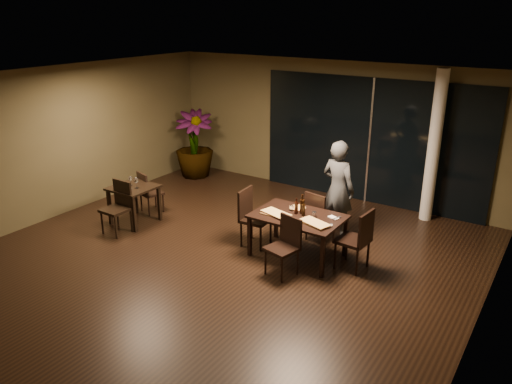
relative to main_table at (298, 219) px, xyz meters
The scene contains 32 objects.
ground 1.45m from the main_table, 141.34° to the right, with size 8.00×8.00×0.00m, color black.
wall_back 3.50m from the main_table, 107.10° to the left, with size 8.00×0.10×3.00m, color #453D25.
wall_left 5.18m from the main_table, behind, with size 0.10×8.00×3.00m, color #453D25.
wall_right 3.26m from the main_table, 14.70° to the right, with size 0.10×8.00×3.00m, color #453D25.
ceiling 2.67m from the main_table, 141.34° to the right, with size 8.00×8.00×0.04m, color silver.
window_panel 3.23m from the main_table, 90.00° to the left, with size 5.00×0.06×2.70m, color black.
column 3.28m from the main_table, 63.84° to the left, with size 0.24×0.24×3.00m, color silver.
main_table is the anchor object (origin of this frame).
side_table 3.44m from the main_table, behind, with size 0.80×0.80×0.75m.
chair_main_far 0.72m from the main_table, 87.32° to the left, with size 0.51×0.51×0.95m.
chair_main_near 0.66m from the main_table, 78.40° to the right, with size 0.53×0.53×0.95m.
chair_main_left 0.92m from the main_table, behind, with size 0.52×0.52×1.03m.
chair_main_right 1.06m from the main_table, ahead, with size 0.52×0.52×1.04m.
chair_side_far 3.53m from the main_table, behind, with size 0.52×0.52×0.88m.
chair_side_near 3.45m from the main_table, 163.59° to the right, with size 0.47×0.47×1.00m.
diner 1.18m from the main_table, 80.08° to the left, with size 0.62×0.41×1.83m, color #313437.
potted_plant 4.93m from the main_table, 150.56° to the left, with size 0.91×0.91×1.67m, color #1A4F1B.
pizza_board_left 0.38m from the main_table, 151.98° to the right, with size 0.51×0.26×0.01m, color #482F17.
pizza_board_right 0.45m from the main_table, 23.36° to the right, with size 0.51×0.25×0.01m, color #422D15.
oblong_pizza_left 0.38m from the main_table, 151.98° to the right, with size 0.49×0.24×0.02m, color maroon, non-canonical shape.
oblong_pizza_right 0.45m from the main_table, 23.36° to the right, with size 0.49×0.23×0.02m, color maroon, non-canonical shape.
round_pizza 0.33m from the main_table, 119.85° to the left, with size 0.27×0.27×0.01m, color #B12113.
bottle_a 0.23m from the main_table, 142.64° to the left, with size 0.06×0.06×0.28m, color black, non-canonical shape.
bottle_b 0.23m from the main_table, 30.64° to the left, with size 0.06×0.06×0.27m, color black, non-canonical shape.
bottle_c 0.27m from the main_table, 85.17° to the left, with size 0.08×0.08×0.34m, color black, non-canonical shape.
tumbler_left 0.27m from the main_table, 147.03° to the left, with size 0.07×0.07×0.09m, color white.
tumbler_right 0.30m from the main_table, 18.61° to the left, with size 0.08×0.08×0.09m, color white.
napkin_near 0.60m from the main_table, 11.54° to the right, with size 0.18×0.10×0.01m, color white.
napkin_far 0.60m from the main_table, 22.57° to the left, with size 0.18×0.10×0.01m, color white.
wine_glass_a 3.53m from the main_table, behind, with size 0.08×0.08×0.17m, color white, non-canonical shape.
wine_glass_b 3.32m from the main_table, behind, with size 0.09×0.09×0.20m, color white, non-canonical shape.
side_napkin 3.46m from the main_table, 168.10° to the right, with size 0.18×0.11×0.01m, color white.
Camera 1 is at (4.66, -6.05, 4.01)m, focal length 35.00 mm.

